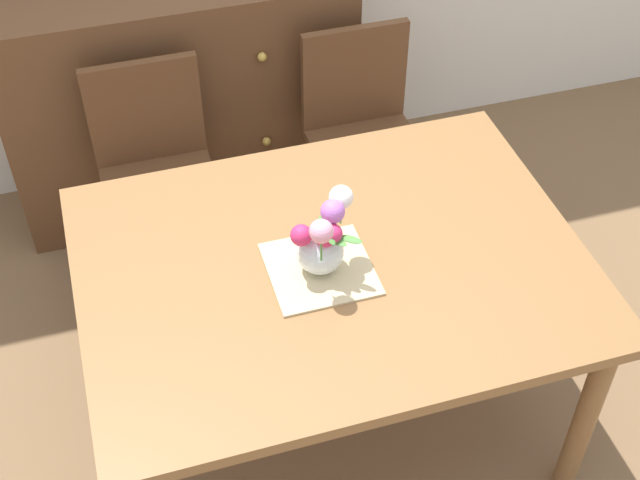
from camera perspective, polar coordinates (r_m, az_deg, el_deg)
name	(u,v)px	position (r m, az deg, el deg)	size (l,w,h in m)	color
ground_plane	(330,412)	(3.14, 0.66, -11.17)	(12.00, 12.00, 0.00)	brown
dining_table	(332,281)	(2.62, 0.78, -2.71)	(1.48, 1.11, 0.76)	olive
chair_left	(156,165)	(3.33, -10.65, 4.83)	(0.42, 0.42, 0.90)	brown
chair_right	(362,127)	(3.46, 2.75, 7.35)	(0.42, 0.42, 0.90)	brown
dresser	(181,98)	(3.70, -9.06, 9.15)	(1.40, 0.47, 1.00)	brown
placemat	(320,269)	(2.53, 0.00, -1.90)	(0.30, 0.30, 0.01)	#CCB789
flower_vase	(323,239)	(2.44, 0.20, 0.08)	(0.20, 0.22, 0.26)	silver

